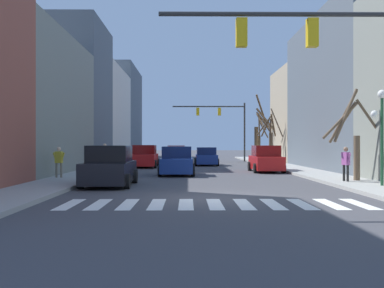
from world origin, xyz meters
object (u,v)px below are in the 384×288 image
at_px(car_driving_toward_lane, 206,157).
at_px(street_tree_right_mid, 259,132).
at_px(car_parked_left_near, 144,157).
at_px(car_parked_right_near, 110,167).
at_px(pedestrian_near_right_corner, 59,159).
at_px(street_tree_right_far, 352,137).
at_px(street_lamp_right_corner, 382,117).
at_px(car_parked_right_far, 176,154).
at_px(pedestrian_on_right_sidewalk, 346,161).
at_px(traffic_signal_far, 223,118).
at_px(street_tree_left_far, 271,138).
at_px(car_parked_right_mid, 177,162).
at_px(traffic_signal_near, 325,57).
at_px(pedestrian_waiting_at_curb, 105,154).
at_px(street_tree_right_near, 260,140).
at_px(car_driving_away_lane, 266,160).

xyz_separation_m(car_driving_toward_lane, street_tree_right_mid, (6.01, 8.34, 2.38)).
distance_m(car_parked_left_near, car_parked_right_near, 15.97).
relative_size(car_parked_right_near, pedestrian_near_right_corner, 2.80).
bearing_deg(street_tree_right_far, street_lamp_right_corner, -85.55).
bearing_deg(car_parked_right_far, car_parked_right_near, -4.92).
bearing_deg(car_driving_toward_lane, street_tree_right_mid, -35.75).
bearing_deg(pedestrian_on_right_sidewalk, street_tree_right_mid, -18.38).
xyz_separation_m(traffic_signal_far, car_driving_toward_lane, (-2.19, -8.89, -3.89)).
bearing_deg(street_tree_left_far, car_parked_right_mid, -119.97).
xyz_separation_m(car_driving_toward_lane, street_tree_right_far, (6.21, -18.02, 1.47)).
height_order(traffic_signal_near, pedestrian_near_right_corner, traffic_signal_near).
bearing_deg(pedestrian_on_right_sidewalk, car_driving_toward_lane, -0.74).
distance_m(car_parked_right_mid, street_tree_left_far, 16.79).
bearing_deg(traffic_signal_far, car_parked_right_near, -104.57).
height_order(car_parked_right_near, pedestrian_near_right_corner, car_parked_right_near).
bearing_deg(pedestrian_near_right_corner, street_tree_right_far, -172.91).
xyz_separation_m(street_lamp_right_corner, street_tree_left_far, (-0.35, 23.00, -0.57)).
xyz_separation_m(street_lamp_right_corner, pedestrian_waiting_at_curb, (-13.85, 12.97, -1.79)).
bearing_deg(street_tree_right_near, car_parked_right_mid, -110.60).
xyz_separation_m(street_lamp_right_corner, car_parked_left_near, (-11.53, 17.54, -2.14)).
bearing_deg(traffic_signal_far, car_driving_away_lane, -85.52).
distance_m(street_lamp_right_corner, street_tree_right_far, 2.88).
height_order(traffic_signal_near, street_tree_left_far, traffic_signal_near).
bearing_deg(car_parked_right_far, street_tree_right_near, 111.54).
relative_size(car_parked_right_mid, street_tree_right_near, 0.82).
relative_size(pedestrian_on_right_sidewalk, pedestrian_waiting_at_curb, 0.91).
distance_m(pedestrian_on_right_sidewalk, pedestrian_waiting_at_curb, 17.01).
xyz_separation_m(traffic_signal_near, traffic_signal_far, (-0.24, 34.93, 0.17)).
height_order(pedestrian_near_right_corner, street_tree_right_near, street_tree_right_near).
distance_m(street_lamp_right_corner, street_tree_right_mid, 29.13).
relative_size(pedestrian_near_right_corner, street_tree_right_mid, 0.22).
height_order(car_driving_toward_lane, pedestrian_waiting_at_curb, pedestrian_waiting_at_curb).
xyz_separation_m(traffic_signal_far, car_parked_right_far, (-5.00, -1.24, -3.84)).
bearing_deg(car_parked_right_far, pedestrian_waiting_at_curb, -16.65).
xyz_separation_m(pedestrian_waiting_at_curb, street_tree_left_far, (13.50, 10.02, 1.22)).
bearing_deg(car_parked_right_near, street_tree_right_far, -83.96).
distance_m(traffic_signal_far, street_tree_right_mid, 4.14).
relative_size(car_parked_right_far, pedestrian_near_right_corner, 2.78).
bearing_deg(car_parked_right_mid, pedestrian_near_right_corner, -56.85).
distance_m(car_parked_right_far, street_tree_right_mid, 9.14).
bearing_deg(pedestrian_near_right_corner, street_tree_right_near, -103.98).
xyz_separation_m(traffic_signal_near, street_tree_right_near, (4.18, 37.41, -2.11)).
distance_m(car_parked_left_near, pedestrian_waiting_at_curb, 5.14).
bearing_deg(pedestrian_waiting_at_curb, street_lamp_right_corner, -161.07).
relative_size(traffic_signal_far, car_driving_toward_lane, 1.75).
distance_m(traffic_signal_near, street_lamp_right_corner, 6.76).
height_order(car_driving_toward_lane, pedestrian_near_right_corner, pedestrian_near_right_corner).
xyz_separation_m(traffic_signal_near, street_lamp_right_corner, (3.99, 5.25, -1.48)).
bearing_deg(car_driving_toward_lane, pedestrian_near_right_corner, 152.95).
bearing_deg(street_tree_right_mid, pedestrian_on_right_sidewalk, -90.70).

